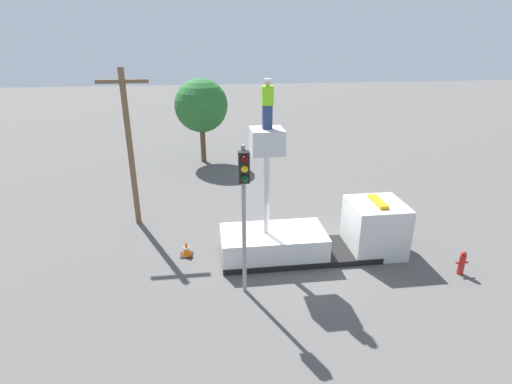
% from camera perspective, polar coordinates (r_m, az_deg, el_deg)
% --- Properties ---
extents(ground_plane, '(120.00, 120.00, 0.00)m').
position_cam_1_polar(ground_plane, '(16.79, 6.11, -8.98)').
color(ground_plane, '#565451').
extents(bucket_truck, '(7.46, 2.23, 5.34)m').
position_cam_1_polar(bucket_truck, '(16.51, 8.82, -5.90)').
color(bucket_truck, black).
rests_on(bucket_truck, ground).
extents(worker, '(0.40, 0.26, 1.75)m').
position_cam_1_polar(worker, '(14.36, 1.64, 12.44)').
color(worker, navy).
rests_on(worker, bucket_truck).
extents(traffic_light_pole, '(0.34, 0.57, 5.34)m').
position_cam_1_polar(traffic_light_pole, '(12.72, -1.72, -0.25)').
color(traffic_light_pole, gray).
rests_on(traffic_light_pole, ground).
extents(fire_hydrant, '(0.47, 0.23, 0.97)m').
position_cam_1_polar(fire_hydrant, '(17.16, 27.34, -8.97)').
color(fire_hydrant, '#B2231E').
rests_on(fire_hydrant, ground).
extents(traffic_cone_rear, '(0.51, 0.51, 0.64)m').
position_cam_1_polar(traffic_cone_rear, '(16.77, -9.92, -8.03)').
color(traffic_cone_rear, black).
rests_on(traffic_cone_rear, ground).
extents(tree_left_bg, '(3.62, 3.62, 5.78)m').
position_cam_1_polar(tree_left_bg, '(28.02, -7.84, 12.11)').
color(tree_left_bg, brown).
rests_on(tree_left_bg, ground).
extents(utility_pole, '(2.20, 0.26, 7.24)m').
position_cam_1_polar(utility_pole, '(18.91, -17.62, 6.61)').
color(utility_pole, brown).
rests_on(utility_pole, ground).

